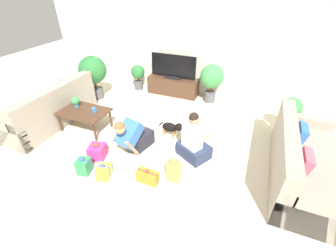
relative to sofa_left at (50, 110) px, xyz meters
The scene contains 21 objects.
ground_plane 2.42m from the sofa_left, ahead, with size 16.00×16.00×0.00m, color beige.
wall_back 3.67m from the sofa_left, 47.12° to the left, with size 8.40×0.06×2.60m.
sofa_left is the anchor object (origin of this frame).
sofa_right 4.81m from the sofa_left, ahead, with size 0.89×2.04×0.86m.
coffee_table 0.86m from the sofa_left, ahead, with size 0.98×0.64×0.43m.
tv_console 3.00m from the sofa_left, 50.51° to the left, with size 1.33×0.40×0.45m.
tv 3.03m from the sofa_left, 50.51° to the left, with size 1.18×0.20×0.61m.
potted_plant_corner_left 1.43m from the sofa_left, 83.87° to the left, with size 0.67×0.67×1.08m.
potted_plant_back_left 2.44m from the sofa_left, 68.44° to the left, with size 0.37×0.37×0.68m.
potted_plant_back_right 3.71m from the sofa_left, 37.80° to the left, with size 0.57×0.57×0.95m.
potted_plant_corner_right 4.92m from the sofa_left, 18.54° to the left, with size 0.40×0.40×0.74m.
person_kneeling 2.13m from the sofa_left, ahead, with size 0.49×0.80×0.76m.
person_sitting 3.14m from the sofa_left, ahead, with size 0.65×0.62×0.90m.
dog 2.64m from the sofa_left, 11.21° to the left, with size 0.52×0.17×0.32m.
gift_box_a 1.91m from the sofa_left, 30.21° to the right, with size 0.23×0.23×0.32m.
gift_box_b 2.21m from the sofa_left, 24.85° to the right, with size 0.24×0.27×0.28m.
gift_box_c 2.78m from the sofa_left, 15.65° to the right, with size 0.35×0.18×0.25m.
gift_box_d 1.72m from the sofa_left, 19.42° to the right, with size 0.32×0.33×0.32m.
gift_bag_a 3.09m from the sofa_left, 10.75° to the right, with size 0.21×0.14×0.40m.
mug 1.11m from the sofa_left, ahead, with size 0.12×0.08×0.09m.
tabletop_plant 0.68m from the sofa_left, 15.05° to the left, with size 0.17×0.17×0.22m.
Camera 1 is at (1.48, -2.84, 2.66)m, focal length 24.00 mm.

